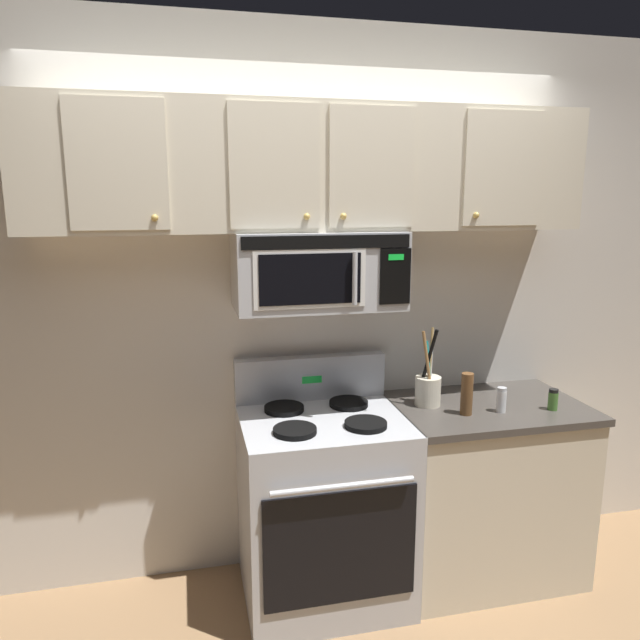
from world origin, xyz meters
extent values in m
cube|color=silver|center=(0.00, 0.79, 1.35)|extent=(5.20, 0.10, 2.70)
cube|color=#B7BABF|center=(0.00, 0.42, 0.45)|extent=(0.76, 0.64, 0.90)
cube|color=black|center=(0.00, 0.09, 0.44)|extent=(0.67, 0.01, 0.52)
cylinder|color=#B7BABF|center=(0.00, 0.06, 0.74)|extent=(0.61, 0.03, 0.03)
cube|color=#B7BABF|center=(0.00, 0.70, 1.01)|extent=(0.76, 0.07, 0.22)
cube|color=#19D83F|center=(0.00, 0.67, 1.01)|extent=(0.10, 0.00, 0.04)
cylinder|color=black|center=(-0.16, 0.28, 0.91)|extent=(0.19, 0.19, 0.02)
cylinder|color=black|center=(0.16, 0.28, 0.91)|extent=(0.19, 0.19, 0.02)
cylinder|color=black|center=(-0.16, 0.56, 0.91)|extent=(0.19, 0.19, 0.02)
cylinder|color=black|center=(0.16, 0.56, 0.91)|extent=(0.19, 0.19, 0.02)
cube|color=#B7BABF|center=(0.00, 0.54, 1.57)|extent=(0.76, 0.39, 0.35)
cube|color=black|center=(0.00, 0.35, 1.72)|extent=(0.73, 0.01, 0.06)
cube|color=white|center=(-0.07, 0.35, 1.56)|extent=(0.49, 0.01, 0.25)
cube|color=black|center=(-0.08, 0.34, 1.56)|extent=(0.44, 0.01, 0.22)
cube|color=black|center=(0.30, 0.35, 1.56)|extent=(0.14, 0.01, 0.25)
cube|color=#19D83F|center=(0.30, 0.34, 1.65)|extent=(0.07, 0.00, 0.03)
cylinder|color=#B7BABF|center=(0.11, 0.32, 1.56)|extent=(0.02, 0.02, 0.23)
cube|color=beige|center=(0.00, 0.57, 2.02)|extent=(2.50, 0.33, 0.55)
cube|color=beige|center=(-0.83, 0.40, 2.02)|extent=(0.38, 0.01, 0.51)
sphere|color=tan|center=(-0.70, 0.39, 1.82)|extent=(0.03, 0.03, 0.03)
cube|color=beige|center=(-0.21, 0.40, 2.02)|extent=(0.38, 0.01, 0.51)
sphere|color=tan|center=(-0.08, 0.39, 1.82)|extent=(0.03, 0.03, 0.03)
cube|color=beige|center=(0.21, 0.40, 2.02)|extent=(0.38, 0.01, 0.51)
sphere|color=tan|center=(0.08, 0.39, 1.82)|extent=(0.03, 0.03, 0.03)
cube|color=beige|center=(0.83, 0.40, 2.02)|extent=(0.38, 0.01, 0.51)
sphere|color=tan|center=(0.70, 0.39, 1.82)|extent=(0.03, 0.03, 0.03)
cube|color=beige|center=(0.84, 0.43, 0.43)|extent=(0.90, 0.62, 0.86)
cube|color=#423D38|center=(0.84, 0.43, 0.88)|extent=(0.93, 0.65, 0.03)
cylinder|color=beige|center=(0.54, 0.48, 0.97)|extent=(0.13, 0.13, 0.14)
cylinder|color=teal|center=(0.54, 0.48, 1.10)|extent=(0.01, 0.08, 0.24)
cylinder|color=tan|center=(0.55, 0.49, 1.13)|extent=(0.04, 0.05, 0.31)
cylinder|color=olive|center=(0.52, 0.46, 1.13)|extent=(0.06, 0.04, 0.30)
cylinder|color=black|center=(0.53, 0.47, 1.13)|extent=(0.07, 0.07, 0.31)
cylinder|color=#BCBCC1|center=(0.56, 0.49, 1.09)|extent=(0.03, 0.05, 0.22)
cylinder|color=white|center=(0.84, 0.32, 0.95)|extent=(0.05, 0.05, 0.10)
cylinder|color=#B7BABF|center=(0.84, 0.32, 1.01)|extent=(0.04, 0.04, 0.02)
cylinder|color=brown|center=(0.66, 0.32, 1.00)|extent=(0.06, 0.06, 0.20)
cylinder|color=#4C7F33|center=(1.10, 0.29, 0.94)|extent=(0.05, 0.05, 0.09)
cylinder|color=black|center=(1.10, 0.29, 1.00)|extent=(0.04, 0.04, 0.02)
camera|label=1|loc=(-0.60, -2.10, 1.91)|focal=33.45mm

